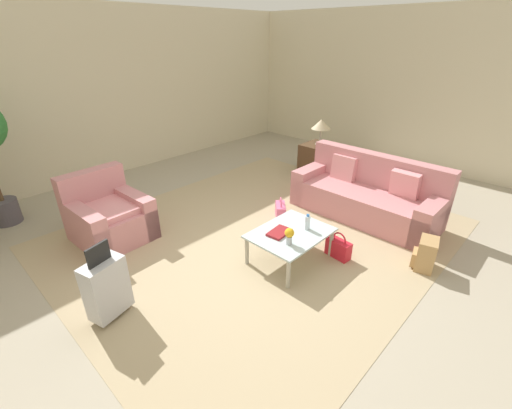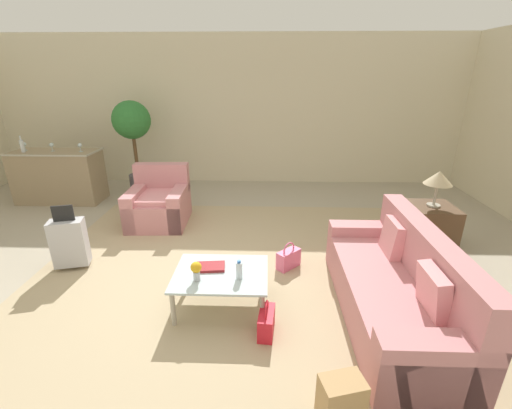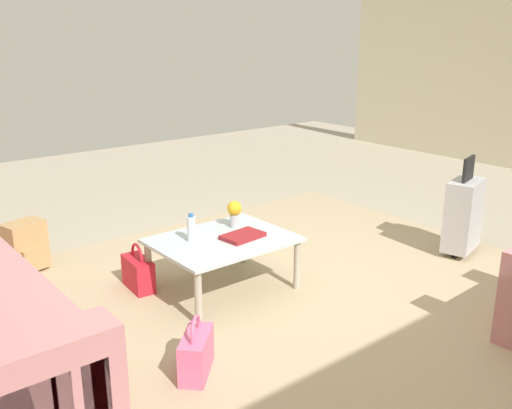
{
  "view_description": "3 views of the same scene",
  "coord_description": "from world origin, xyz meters",
  "px_view_note": "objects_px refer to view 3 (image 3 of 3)",
  "views": [
    {
      "loc": [
        -2.49,
        -2.67,
        2.57
      ],
      "look_at": [
        -0.01,
        -0.3,
        0.86
      ],
      "focal_mm": 24.0,
      "sensor_mm": 36.0,
      "label": 1
    },
    {
      "loc": [
        0.87,
        -3.54,
        2.34
      ],
      "look_at": [
        0.75,
        -0.2,
        1.05
      ],
      "focal_mm": 24.0,
      "sensor_mm": 36.0,
      "label": 2
    },
    {
      "loc": [
        2.65,
        2.64,
        1.84
      ],
      "look_at": [
        0.51,
        0.02,
        0.8
      ],
      "focal_mm": 40.0,
      "sensor_mm": 36.0,
      "label": 3
    }
  ],
  "objects_px": {
    "backpack_tan": "(26,247)",
    "coffee_table": "(223,245)",
    "handbag_pink": "(196,353)",
    "water_bottle": "(191,228)",
    "flower_vase": "(234,212)",
    "suitcase_silver": "(463,214)",
    "handbag_red": "(138,273)",
    "coffee_table_book": "(243,236)"
  },
  "relations": [
    {
      "from": "coffee_table_book",
      "to": "flower_vase",
      "type": "bearing_deg",
      "value": -119.45
    },
    {
      "from": "coffee_table",
      "to": "handbag_red",
      "type": "distance_m",
      "value": 0.67
    },
    {
      "from": "flower_vase",
      "to": "handbag_pink",
      "type": "bearing_deg",
      "value": 43.78
    },
    {
      "from": "suitcase_silver",
      "to": "handbag_pink",
      "type": "bearing_deg",
      "value": 1.71
    },
    {
      "from": "flower_vase",
      "to": "suitcase_silver",
      "type": "relative_size",
      "value": 0.24
    },
    {
      "from": "coffee_table",
      "to": "coffee_table_book",
      "type": "xyz_separation_m",
      "value": [
        -0.12,
        0.08,
        0.06
      ]
    },
    {
      "from": "coffee_table",
      "to": "handbag_red",
      "type": "xyz_separation_m",
      "value": [
        0.48,
        -0.41,
        -0.23
      ]
    },
    {
      "from": "water_bottle",
      "to": "suitcase_silver",
      "type": "distance_m",
      "value": 2.35
    },
    {
      "from": "flower_vase",
      "to": "handbag_pink",
      "type": "xyz_separation_m",
      "value": [
        0.97,
        0.93,
        -0.4
      ]
    },
    {
      "from": "handbag_pink",
      "to": "handbag_red",
      "type": "bearing_deg",
      "value": -102.97
    },
    {
      "from": "handbag_pink",
      "to": "water_bottle",
      "type": "bearing_deg",
      "value": -122.07
    },
    {
      "from": "coffee_table_book",
      "to": "handbag_red",
      "type": "relative_size",
      "value": 0.84
    },
    {
      "from": "handbag_red",
      "to": "flower_vase",
      "type": "bearing_deg",
      "value": 159.42
    },
    {
      "from": "water_bottle",
      "to": "handbag_pink",
      "type": "bearing_deg",
      "value": 57.93
    },
    {
      "from": "flower_vase",
      "to": "backpack_tan",
      "type": "relative_size",
      "value": 0.51
    },
    {
      "from": "water_bottle",
      "to": "backpack_tan",
      "type": "xyz_separation_m",
      "value": [
        0.8,
        -1.19,
        -0.31
      ]
    },
    {
      "from": "handbag_pink",
      "to": "handbag_red",
      "type": "xyz_separation_m",
      "value": [
        -0.28,
        -1.19,
        0.0
      ]
    },
    {
      "from": "handbag_red",
      "to": "suitcase_silver",
      "type": "bearing_deg",
      "value": 155.83
    },
    {
      "from": "suitcase_silver",
      "to": "backpack_tan",
      "type": "distance_m",
      "value": 3.6
    },
    {
      "from": "coffee_table",
      "to": "suitcase_silver",
      "type": "height_order",
      "value": "suitcase_silver"
    },
    {
      "from": "coffee_table",
      "to": "handbag_pink",
      "type": "distance_m",
      "value": 1.11
    },
    {
      "from": "coffee_table_book",
      "to": "backpack_tan",
      "type": "height_order",
      "value": "coffee_table_book"
    },
    {
      "from": "handbag_pink",
      "to": "backpack_tan",
      "type": "relative_size",
      "value": 0.89
    },
    {
      "from": "suitcase_silver",
      "to": "handbag_red",
      "type": "distance_m",
      "value": 2.73
    },
    {
      "from": "handbag_red",
      "to": "backpack_tan",
      "type": "height_order",
      "value": "backpack_tan"
    },
    {
      "from": "backpack_tan",
      "to": "coffee_table",
      "type": "bearing_deg",
      "value": 127.71
    },
    {
      "from": "flower_vase",
      "to": "handbag_red",
      "type": "distance_m",
      "value": 0.85
    },
    {
      "from": "suitcase_silver",
      "to": "flower_vase",
      "type": "bearing_deg",
      "value": -25.53
    },
    {
      "from": "coffee_table",
      "to": "handbag_pink",
      "type": "relative_size",
      "value": 2.71
    },
    {
      "from": "handbag_pink",
      "to": "handbag_red",
      "type": "height_order",
      "value": "same"
    },
    {
      "from": "flower_vase",
      "to": "suitcase_silver",
      "type": "height_order",
      "value": "suitcase_silver"
    },
    {
      "from": "water_bottle",
      "to": "suitcase_silver",
      "type": "relative_size",
      "value": 0.24
    },
    {
      "from": "coffee_table",
      "to": "water_bottle",
      "type": "xyz_separation_m",
      "value": [
        0.2,
        -0.1,
        0.14
      ]
    },
    {
      "from": "backpack_tan",
      "to": "water_bottle",
      "type": "bearing_deg",
      "value": 123.83
    },
    {
      "from": "water_bottle",
      "to": "coffee_table_book",
      "type": "distance_m",
      "value": 0.38
    },
    {
      "from": "suitcase_silver",
      "to": "handbag_red",
      "type": "bearing_deg",
      "value": -24.17
    },
    {
      "from": "water_bottle",
      "to": "handbag_red",
      "type": "xyz_separation_m",
      "value": [
        0.28,
        -0.31,
        -0.37
      ]
    },
    {
      "from": "coffee_table_book",
      "to": "handbag_red",
      "type": "distance_m",
      "value": 0.83
    },
    {
      "from": "flower_vase",
      "to": "handbag_red",
      "type": "height_order",
      "value": "flower_vase"
    },
    {
      "from": "coffee_table",
      "to": "handbag_red",
      "type": "bearing_deg",
      "value": -40.77
    },
    {
      "from": "water_bottle",
      "to": "flower_vase",
      "type": "bearing_deg",
      "value": -173.21
    },
    {
      "from": "flower_vase",
      "to": "handbag_pink",
      "type": "distance_m",
      "value": 1.41
    }
  ]
}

